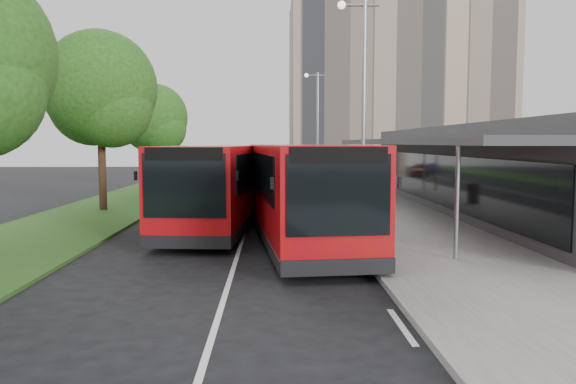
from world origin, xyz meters
name	(u,v)px	position (x,y,z in m)	size (l,w,h in m)	color
ground	(241,245)	(0.00, 0.00, 0.00)	(120.00, 120.00, 0.00)	black
pavement	(346,190)	(6.00, 20.00, 0.07)	(5.00, 80.00, 0.15)	slate
grass_verge	(153,191)	(-7.00, 20.00, 0.05)	(5.00, 80.00, 0.10)	#244A17
lane_centre_line	(255,199)	(0.00, 15.00, 0.01)	(0.12, 70.00, 0.01)	silver
kerb_dashes	(307,192)	(3.30, 19.00, 0.01)	(0.12, 56.00, 0.01)	silver
office_block	(395,88)	(14.00, 42.00, 9.00)	(22.00, 12.00, 18.00)	tan
station_building	(485,169)	(10.86, 8.00, 2.04)	(7.70, 26.00, 4.00)	#2E2E31
tree_mid	(100,95)	(-7.01, 9.05, 5.47)	(5.27, 5.27, 8.47)	#321E14
tree_far	(154,122)	(-7.01, 21.05, 4.68)	(4.53, 4.53, 7.25)	#321E14
lamp_post_near	(361,100)	(4.12, 2.00, 4.72)	(1.44, 0.28, 8.00)	gray
lamp_post_far	(316,122)	(4.12, 22.00, 4.72)	(1.44, 0.28, 8.00)	gray
bus_main	(301,193)	(1.95, 0.45, 1.63)	(3.95, 11.45, 3.18)	#AA0F09
bus_second	(218,186)	(-1.07, 3.74, 1.61)	(3.61, 11.26, 3.14)	#AA0F09
litter_bin	(362,194)	(5.59, 10.69, 0.66)	(0.57, 0.57, 1.03)	#342215
bollard	(335,183)	(5.10, 19.00, 0.59)	(0.14, 0.14, 0.89)	#DAA10B
car_near	(277,170)	(1.50, 36.61, 0.67)	(1.59, 3.95, 1.35)	#55140C
car_far	(247,168)	(-1.72, 43.30, 0.51)	(1.09, 3.11, 1.03)	navy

